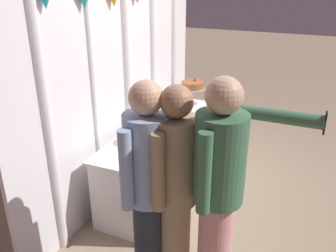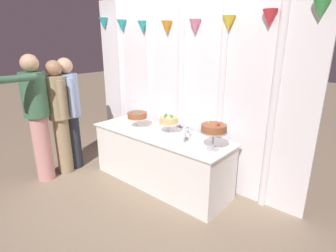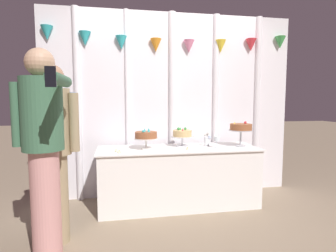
# 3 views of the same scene
# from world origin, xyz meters

# --- Properties ---
(ground_plane) EXTENTS (24.00, 24.00, 0.00)m
(ground_plane) POSITION_xyz_m (0.00, 0.00, 0.00)
(ground_plane) COLOR gray
(draped_curtain) EXTENTS (3.43, 0.16, 2.48)m
(draped_curtain) POSITION_xyz_m (0.01, 0.55, 1.30)
(draped_curtain) COLOR white
(draped_curtain) RESTS_ON ground_plane
(cake_table) EXTENTS (1.98, 0.67, 0.73)m
(cake_table) POSITION_xyz_m (0.00, 0.10, 0.36)
(cake_table) COLOR white
(cake_table) RESTS_ON ground_plane
(cake_display_leftmost) EXTENTS (0.29, 0.29, 0.26)m
(cake_display_leftmost) POSITION_xyz_m (-0.40, 0.08, 0.89)
(cake_display_leftmost) COLOR silver
(cake_display_leftmost) RESTS_ON cake_table
(cake_display_center) EXTENTS (0.29, 0.29, 0.25)m
(cake_display_center) POSITION_xyz_m (0.07, 0.20, 0.88)
(cake_display_center) COLOR silver
(cake_display_center) RESTS_ON cake_table
(cake_display_rightmost) EXTENTS (0.30, 0.30, 0.32)m
(cake_display_rightmost) POSITION_xyz_m (0.81, 0.08, 0.96)
(cake_display_rightmost) COLOR #B2B2B7
(cake_display_rightmost) RESTS_ON cake_table
(wine_glass) EXTENTS (0.06, 0.06, 0.14)m
(wine_glass) POSITION_xyz_m (0.46, 0.01, 0.84)
(wine_glass) COLOR silver
(wine_glass) RESTS_ON cake_table
(flower_vase) EXTENTS (0.08, 0.10, 0.19)m
(flower_vase) POSITION_xyz_m (0.39, 0.17, 0.81)
(flower_vase) COLOR silver
(flower_vase) RESTS_ON cake_table
(tealight_far_left) EXTENTS (0.04, 0.04, 0.03)m
(tealight_far_left) POSITION_xyz_m (-0.76, -0.03, 0.74)
(tealight_far_left) COLOR beige
(tealight_far_left) RESTS_ON cake_table
(tealight_near_left) EXTENTS (0.04, 0.04, 0.03)m
(tealight_near_left) POSITION_xyz_m (-0.72, -0.10, 0.74)
(tealight_near_left) COLOR beige
(tealight_near_left) RESTS_ON cake_table
(tealight_near_right) EXTENTS (0.04, 0.04, 0.03)m
(tealight_near_right) POSITION_xyz_m (0.07, -0.04, 0.74)
(tealight_near_right) COLOR beige
(tealight_near_right) RESTS_ON cake_table
(guest_man_dark_suit) EXTENTS (0.46, 0.38, 1.65)m
(guest_man_dark_suit) POSITION_xyz_m (-1.35, -0.38, 0.91)
(guest_man_dark_suit) COLOR #282D38
(guest_man_dark_suit) RESTS_ON ground_plane
(guest_man_pink_jacket) EXTENTS (0.45, 0.35, 1.63)m
(guest_man_pink_jacket) POSITION_xyz_m (-1.30, -0.56, 0.91)
(guest_man_pink_jacket) COLOR #9E8966
(guest_man_pink_jacket) RESTS_ON ground_plane
(guest_girl_blue_dress) EXTENTS (0.48, 0.73, 1.72)m
(guest_girl_blue_dress) POSITION_xyz_m (-1.32, -0.86, 0.96)
(guest_girl_blue_dress) COLOR #D6938E
(guest_girl_blue_dress) RESTS_ON ground_plane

